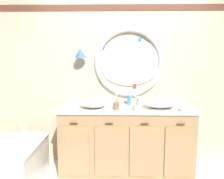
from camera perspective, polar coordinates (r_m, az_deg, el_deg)
name	(u,v)px	position (r m, az deg, el deg)	size (l,w,h in m)	color
ground_plane	(121,177)	(3.37, 2.34, -20.70)	(14.00, 14.00, 0.00)	silver
back_wall_assembly	(122,76)	(3.54, 2.42, 3.25)	(6.40, 0.26, 2.60)	beige
vanity_counter	(126,139)	(3.39, 3.45, -11.93)	(1.85, 0.66, 0.92)	tan
sink_basin_left	(94,103)	(3.24, -4.53, -3.28)	(0.38, 0.38, 0.13)	white
sink_basin_right	(159,103)	(3.27, 11.53, -3.34)	(0.45, 0.45, 0.13)	white
faucet_set_left	(95,100)	(3.49, -4.09, -2.60)	(0.21, 0.13, 0.14)	silver
faucet_set_right	(156,100)	(3.52, 10.81, -2.60)	(0.21, 0.13, 0.15)	silver
toothbrush_holder_left	(116,105)	(3.12, 1.08, -3.93)	(0.09, 0.09, 0.22)	#996647
toothbrush_holder_right	(136,107)	(3.06, 6.02, -4.28)	(0.09, 0.09, 0.21)	silver
soap_dispenser	(129,100)	(3.42, 4.28, -2.56)	(0.06, 0.06, 0.17)	#388EBC
folded_hand_towel	(185,110)	(3.18, 17.50, -4.81)	(0.15, 0.12, 0.03)	beige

